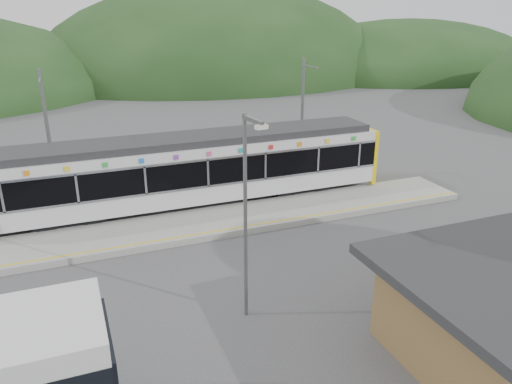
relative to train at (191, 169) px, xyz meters
name	(u,v)px	position (x,y,z in m)	size (l,w,h in m)	color
ground	(241,255)	(0.53, -6.00, -2.06)	(120.00, 120.00, 0.00)	#4C4C4F
hills	(314,194)	(6.72, -0.71, -2.06)	(146.00, 149.00, 26.00)	#1E3D19
platform	(218,222)	(0.53, -2.70, -1.91)	(26.00, 3.20, 0.30)	#9E9E99
yellow_line	(226,229)	(0.53, -4.00, -1.76)	(26.00, 0.10, 0.01)	yellow
train	(191,169)	(0.00, 0.00, 0.00)	(20.44, 3.01, 3.74)	black
catenary_mast_west	(49,138)	(-6.47, 2.56, 1.58)	(0.18, 1.80, 7.00)	slate
catenary_mast_east	(302,116)	(7.53, 2.56, 1.58)	(0.18, 1.80, 7.00)	slate
lamp_post	(247,204)	(-0.79, -10.22, 2.02)	(0.37, 1.20, 6.88)	slate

